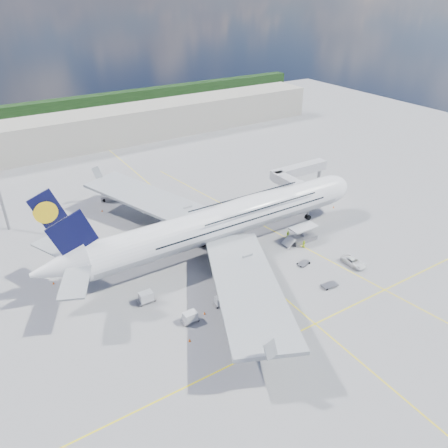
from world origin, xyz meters
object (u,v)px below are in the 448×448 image
crew_nose (301,205)px  cone_tail (53,283)px  cargo_loader (302,236)px  crew_van (304,244)px  airliner (225,220)px  crew_loader (288,234)px  dolly_nose_near (304,263)px  cone_wing_left_inner (158,248)px  crew_tug (280,299)px  service_van (354,262)px  cone_nose (334,207)px  dolly_row_a (146,297)px  crew_wing (241,304)px  catering_truck_outer (111,195)px  catering_truck_inner (161,233)px  dolly_row_c (240,270)px  cone_wing_right_inner (205,313)px  cone_wing_right_outer (190,340)px  dolly_row_b (221,300)px  dolly_nose_far (330,285)px  dolly_back (190,317)px  cone_wing_left_outer (102,211)px  baggage_tug (238,303)px  jet_bridge (296,176)px

crew_nose → cone_tail: 63.75m
cargo_loader → crew_van: cargo_loader is taller
airliner → crew_loader: 16.42m
cargo_loader → crew_nose: size_ratio=4.23×
dolly_nose_near → cone_wing_left_inner: size_ratio=5.41×
crew_loader → crew_tug: size_ratio=1.18×
service_van → cone_nose: service_van is taller
cargo_loader → dolly_row_a: 39.58m
dolly_nose_near → crew_loader: size_ratio=1.73×
cargo_loader → crew_wing: cargo_loader is taller
catering_truck_outer → cone_tail: (-22.96, -30.78, -1.33)m
catering_truck_inner → crew_van: catering_truck_inner is taller
dolly_row_c → catering_truck_outer: catering_truck_outer is taller
cone_wing_left_inner → cone_wing_right_inner: (-2.27, -24.73, -0.03)m
cone_tail → airliner: bearing=-10.2°
cone_wing_left_inner → cone_wing_right_outer: size_ratio=1.12×
dolly_row_a → dolly_row_b: 14.02m
dolly_nose_far → crew_wing: crew_wing is taller
dolly_nose_near → cone_wing_left_inner: bearing=114.1°
dolly_back → cone_wing_left_outer: bearing=87.9°
baggage_tug → crew_van: 25.72m
cargo_loader → dolly_nose_near: bearing=-128.8°
catering_truck_outer → cone_wing_right_inner: size_ratio=11.52×
crew_wing → dolly_nose_near: bearing=-70.9°
jet_bridge → baggage_tug: size_ratio=7.47×
cargo_loader → cone_wing_left_inner: cargo_loader is taller
crew_van → cone_wing_left_inner: size_ratio=2.84×
crew_nose → catering_truck_inner: bearing=147.9°
baggage_tug → crew_nose: bearing=30.8°
dolly_row_b → crew_loader: size_ratio=1.57×
dolly_row_a → dolly_back: bearing=-63.7°
dolly_nose_far → crew_van: bearing=75.0°
dolly_row_b → dolly_nose_far: dolly_row_b is taller
cone_wing_right_outer → crew_van: bearing=19.0°
catering_truck_outer → cone_wing_right_outer: (-7.49, -59.31, -1.33)m
crew_loader → crew_van: 5.23m
dolly_nose_far → cone_wing_right_outer: size_ratio=6.24×
airliner → cone_wing_left_outer: airliner is taller
dolly_nose_far → service_van: (9.64, 2.84, 0.42)m
dolly_nose_near → crew_van: bearing=25.9°
airliner → catering_truck_inner: (-10.85, 10.79, -5.19)m
jet_bridge → crew_loader: size_ratio=9.85×
jet_bridge → dolly_row_c: jet_bridge is taller
dolly_nose_far → crew_tug: size_ratio=2.09×
cone_nose → crew_van: bearing=-151.6°
dolly_row_a → dolly_back: 10.20m
cone_wing_right_outer → cone_wing_left_inner: bearing=75.1°
cargo_loader → jet_bridge: bearing=54.2°
service_van → dolly_back: bearing=175.7°
cone_wing_left_outer → dolly_back: bearing=-90.7°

